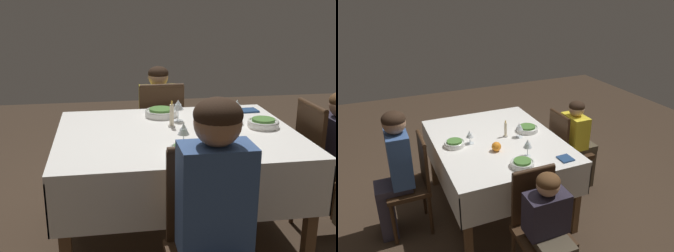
% 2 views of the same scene
% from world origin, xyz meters
% --- Properties ---
extents(ground_plane, '(8.00, 8.00, 0.00)m').
position_xyz_m(ground_plane, '(0.00, 0.00, 0.00)').
color(ground_plane, '#3D2D21').
extents(dining_table, '(1.44, 1.14, 0.76)m').
position_xyz_m(dining_table, '(0.00, 0.00, 0.67)').
color(dining_table, white).
rests_on(dining_table, ground_plane).
extents(chair_south, '(0.37, 0.37, 0.92)m').
position_xyz_m(chair_south, '(0.00, -0.80, 0.51)').
color(chair_south, '#382314').
rests_on(chair_south, ground_plane).
extents(chair_north, '(0.37, 0.37, 0.92)m').
position_xyz_m(chair_north, '(0.01, 0.80, 0.51)').
color(chair_north, '#382314').
rests_on(chair_north, ground_plane).
extents(chair_east, '(0.37, 0.37, 0.92)m').
position_xyz_m(chair_east, '(0.95, -0.04, 0.51)').
color(chair_east, '#382314').
rests_on(chair_east, ground_plane).
extents(person_adult_denim, '(0.30, 0.34, 1.18)m').
position_xyz_m(person_adult_denim, '(0.00, -0.94, 0.67)').
color(person_adult_denim, '#383342').
rests_on(person_adult_denim, ground_plane).
extents(person_child_yellow, '(0.30, 0.33, 1.02)m').
position_xyz_m(person_child_yellow, '(0.01, 0.95, 0.56)').
color(person_child_yellow, '#4C4233').
rests_on(person_child_yellow, ground_plane).
extents(bowl_south, '(0.19, 0.19, 0.06)m').
position_xyz_m(bowl_south, '(-0.02, -0.40, 0.79)').
color(bowl_south, white).
rests_on(bowl_south, dining_table).
extents(wine_glass_south, '(0.07, 0.07, 0.13)m').
position_xyz_m(wine_glass_south, '(-0.01, -0.26, 0.85)').
color(wine_glass_south, white).
rests_on(wine_glass_south, dining_table).
extents(bowl_north, '(0.22, 0.22, 0.06)m').
position_xyz_m(bowl_north, '(-0.05, 0.35, 0.79)').
color(bowl_north, white).
rests_on(bowl_north, dining_table).
extents(wine_glass_north, '(0.07, 0.07, 0.15)m').
position_xyz_m(wine_glass_north, '(0.05, 0.22, 0.87)').
color(wine_glass_north, white).
rests_on(wine_glass_north, dining_table).
extents(bowl_east, '(0.20, 0.20, 0.06)m').
position_xyz_m(bowl_east, '(0.55, 0.01, 0.79)').
color(bowl_east, white).
rests_on(bowl_east, dining_table).
extents(wine_glass_east, '(0.07, 0.07, 0.16)m').
position_xyz_m(wine_glass_east, '(0.41, 0.12, 0.87)').
color(wine_glass_east, white).
rests_on(wine_glass_east, dining_table).
extents(candle_centerpiece, '(0.05, 0.05, 0.17)m').
position_xyz_m(candle_centerpiece, '(-0.01, 0.10, 0.83)').
color(candle_centerpiece, beige).
rests_on(candle_centerpiece, dining_table).
extents(orange_fruit, '(0.08, 0.08, 0.08)m').
position_xyz_m(orange_fruit, '(0.22, -0.09, 0.80)').
color(orange_fruit, orange).
rests_on(orange_fruit, dining_table).
extents(napkin_red_folded, '(0.13, 0.12, 0.01)m').
position_xyz_m(napkin_red_folded, '(0.59, 0.39, 0.77)').
color(napkin_red_folded, navy).
rests_on(napkin_red_folded, dining_table).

